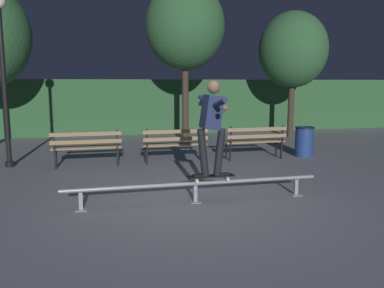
% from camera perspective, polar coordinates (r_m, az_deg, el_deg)
% --- Properties ---
extents(ground_plane, '(90.00, 90.00, 0.00)m').
position_cam_1_polar(ground_plane, '(6.63, 0.45, -8.35)').
color(ground_plane, slate).
extents(hedge_backdrop, '(24.00, 1.20, 2.10)m').
position_cam_1_polar(hedge_backdrop, '(15.87, -7.87, 5.39)').
color(hedge_backdrop, '#2D5B33').
rests_on(hedge_backdrop, ground).
extents(grind_rail, '(4.29, 0.18, 0.35)m').
position_cam_1_polar(grind_rail, '(6.56, 0.45, -6.08)').
color(grind_rail, gray).
rests_on(grind_rail, ground).
extents(skateboard, '(0.78, 0.22, 0.09)m').
position_cam_1_polar(skateboard, '(6.59, 2.77, -4.68)').
color(skateboard, black).
rests_on(skateboard, grind_rail).
extents(skateboarder, '(0.62, 1.41, 1.56)m').
position_cam_1_polar(skateboarder, '(6.44, 2.85, 3.45)').
color(skateboarder, black).
rests_on(skateboarder, skateboard).
extents(park_bench_leftmost, '(1.60, 0.43, 0.88)m').
position_cam_1_polar(park_bench_leftmost, '(9.54, -14.95, -0.08)').
color(park_bench_leftmost, black).
rests_on(park_bench_leftmost, ground).
extents(park_bench_left_center, '(1.60, 0.43, 0.88)m').
position_cam_1_polar(park_bench_left_center, '(9.70, -2.47, 0.36)').
color(park_bench_left_center, black).
rests_on(park_bench_left_center, ground).
extents(park_bench_right_center, '(1.60, 0.43, 0.88)m').
position_cam_1_polar(park_bench_right_center, '(10.30, 9.08, 0.74)').
color(park_bench_right_center, black).
rests_on(park_bench_right_center, ground).
extents(tree_behind_benches, '(2.54, 2.54, 5.16)m').
position_cam_1_polar(tree_behind_benches, '(13.24, -1.01, 16.55)').
color(tree_behind_benches, '#3D2D23').
rests_on(tree_behind_benches, ground).
extents(tree_far_right, '(2.44, 2.44, 4.48)m').
position_cam_1_polar(tree_far_right, '(14.95, 14.33, 12.96)').
color(tree_far_right, '#3D2D23').
rests_on(tree_far_right, ground).
extents(lamp_post_left, '(0.32, 0.32, 3.90)m').
position_cam_1_polar(lamp_post_left, '(10.13, -25.63, 10.90)').
color(lamp_post_left, black).
rests_on(lamp_post_left, ground).
extents(trash_can, '(0.52, 0.52, 0.80)m').
position_cam_1_polar(trash_can, '(11.04, 15.84, 0.40)').
color(trash_can, navy).
rests_on(trash_can, ground).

